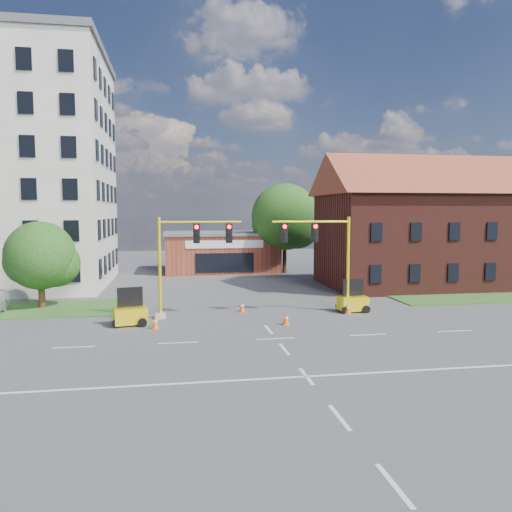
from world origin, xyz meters
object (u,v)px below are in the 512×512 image
signal_mast_east (324,253)px  trailer_east (353,302)px  signal_mast_west (187,254)px  trailer_west (130,314)px  pickup_white (381,280)px

signal_mast_east → trailer_east: 3.85m
signal_mast_west → trailer_west: (-3.31, -1.57, -3.26)m
signal_mast_west → trailer_east: size_ratio=3.01×
signal_mast_east → trailer_west: 12.56m
signal_mast_west → pickup_white: bearing=27.2°
trailer_west → pickup_white: (19.64, 9.94, 0.15)m
trailer_west → pickup_white: trailer_west is taller
signal_mast_west → trailer_west: signal_mast_west is taller
signal_mast_west → signal_mast_east: size_ratio=1.00×
trailer_west → trailer_east: 14.14m
signal_mast_west → trailer_east: 11.23m
trailer_west → trailer_east: size_ratio=1.02×
signal_mast_west → signal_mast_east: bearing=0.0°
signal_mast_west → pickup_white: size_ratio=1.06×
signal_mast_east → pickup_white: 11.74m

